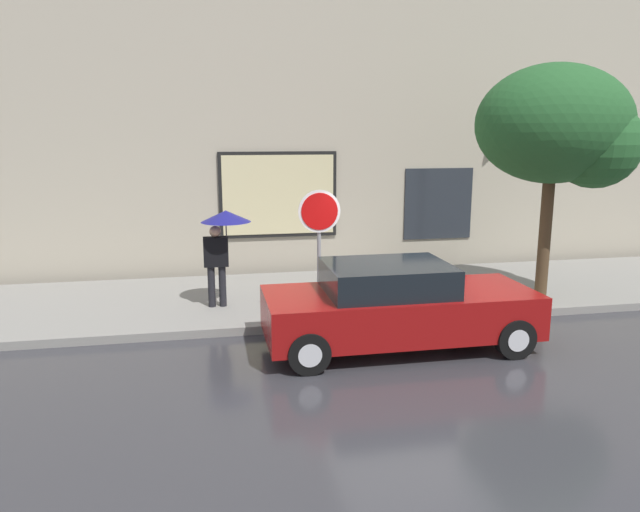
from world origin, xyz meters
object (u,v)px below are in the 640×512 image
Objects in this scene: fire_hydrant at (428,284)px; pedestrian_with_umbrella at (223,231)px; stop_sign at (319,229)px; parked_car at (397,306)px; street_tree at (562,129)px.

fire_hydrant is 4.15m from pedestrian_with_umbrella.
stop_sign is (1.68, -1.08, 0.17)m from pedestrian_with_umbrella.
parked_car is at bearing -124.61° from fire_hydrant.
pedestrian_with_umbrella is 0.40× the size of street_tree.
pedestrian_with_umbrella is (-2.70, 2.45, 0.93)m from parked_car.
street_tree is (6.54, -0.71, 1.92)m from pedestrian_with_umbrella.
street_tree reaches higher than stop_sign.
pedestrian_with_umbrella reaches higher than fire_hydrant.
pedestrian_with_umbrella is at bearing 147.32° from stop_sign.
street_tree reaches higher than parked_car.
fire_hydrant is 3.96m from street_tree.
street_tree is at bearing 4.35° from stop_sign.
street_tree is (2.59, -0.07, 3.00)m from fire_hydrant.
street_tree is at bearing 24.44° from parked_car.
fire_hydrant is at bearing -9.16° from pedestrian_with_umbrella.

